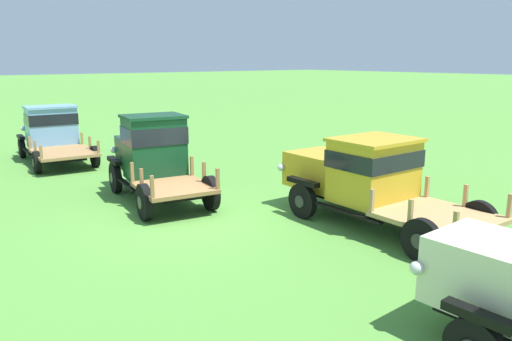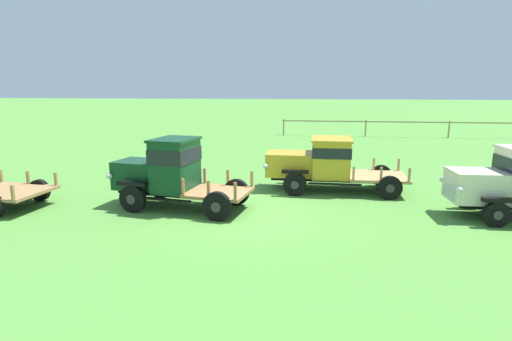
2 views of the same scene
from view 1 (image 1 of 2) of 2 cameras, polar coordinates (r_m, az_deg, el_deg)
The scene contains 4 objects.
ground_plane at distance 12.54m, azimuth -7.98°, elevation -5.39°, with size 240.00×240.00×0.00m, color #518E38.
vintage_truck_foreground_near at distance 21.06m, azimuth -22.36°, elevation 4.14°, with size 5.50×2.55×2.10m.
vintage_truck_second_in_line at distance 14.43m, azimuth -11.77°, elevation 1.86°, with size 4.88×2.55×2.35m.
vintage_truck_midrow_center at distance 12.22m, azimuth 12.18°, elevation -0.56°, with size 5.46×2.37×2.07m.
Camera 1 is at (10.36, -5.92, 3.86)m, focal length 35.00 mm.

